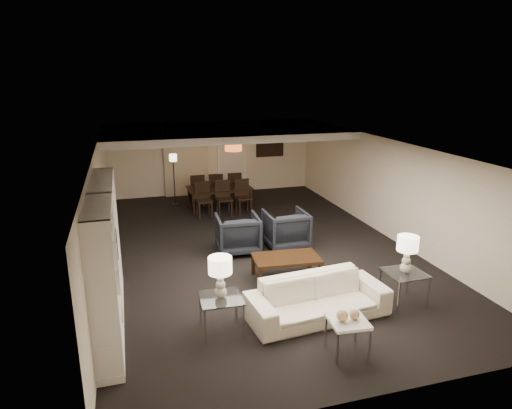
{
  "coord_description": "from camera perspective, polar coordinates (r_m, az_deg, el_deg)",
  "views": [
    {
      "loc": [
        -2.88,
        -9.91,
        4.11
      ],
      "look_at": [
        0.0,
        0.0,
        1.1
      ],
      "focal_mm": 32.0,
      "sensor_mm": 36.0,
      "label": 1
    }
  ],
  "objects": [
    {
      "name": "gold_gourd_a",
      "position": [
        7.05,
        10.74,
        -13.47
      ],
      "size": [
        0.18,
        0.18,
        0.18
      ],
      "primitive_type": "sphere",
      "color": "#D9B373",
      "rests_on": "marble_table"
    },
    {
      "name": "marble_table",
      "position": [
        7.28,
        11.31,
        -15.86
      ],
      "size": [
        0.6,
        0.6,
        0.56
      ],
      "primitive_type": null,
      "rotation": [
        0.0,
        0.0,
        -0.08
      ],
      "color": "silver",
      "rests_on": "floor"
    },
    {
      "name": "armchair_right",
      "position": [
        11.07,
        3.73,
        -3.06
      ],
      "size": [
        0.97,
        1.0,
        0.91
      ],
      "primitive_type": "imported",
      "rotation": [
        0.0,
        0.0,
        3.14
      ],
      "color": "black",
      "rests_on": "floor"
    },
    {
      "name": "wall_back",
      "position": [
        15.94,
        -5.56,
        5.84
      ],
      "size": [
        7.0,
        0.02,
        2.5
      ],
      "primitive_type": "cube",
      "color": "beige",
      "rests_on": "ground"
    },
    {
      "name": "vase_blue",
      "position": [
        6.8,
        -18.43,
        -10.56
      ],
      "size": [
        0.15,
        0.15,
        0.16
      ],
      "primitive_type": "imported",
      "color": "#2853AE",
      "rests_on": "media_unit"
    },
    {
      "name": "armchair_left",
      "position": [
        10.74,
        -2.31,
        -3.66
      ],
      "size": [
        1.03,
        1.06,
        0.91
      ],
      "primitive_type": "imported",
      "rotation": [
        0.0,
        0.0,
        3.08
      ],
      "color": "black",
      "rests_on": "floor"
    },
    {
      "name": "wall_right",
      "position": [
        12.13,
        16.09,
        1.97
      ],
      "size": [
        0.02,
        11.0,
        2.5
      ],
      "primitive_type": "cube",
      "color": "beige",
      "rests_on": "ground"
    },
    {
      "name": "table_lamp_left",
      "position": [
        7.34,
        -4.48,
        -9.09
      ],
      "size": [
        0.38,
        0.38,
        0.69
      ],
      "primitive_type": null,
      "rotation": [
        0.0,
        0.0,
        -0.0
      ],
      "color": "beige",
      "rests_on": "side_table_left"
    },
    {
      "name": "media_unit",
      "position": [
        7.89,
        -18.22,
        -6.44
      ],
      "size": [
        0.38,
        3.4,
        2.35
      ],
      "primitive_type": null,
      "color": "white",
      "rests_on": "wall_left"
    },
    {
      "name": "chair_nm",
      "position": [
        13.52,
        -4.0,
        0.76
      ],
      "size": [
        0.47,
        0.47,
        1.02
      ],
      "primitive_type": null,
      "rotation": [
        0.0,
        0.0,
        -0.01
      ],
      "color": "black",
      "rests_on": "floor"
    },
    {
      "name": "sofa",
      "position": [
        8.09,
        7.72,
        -11.54
      ],
      "size": [
        2.52,
        1.19,
        0.71
      ],
      "primitive_type": "imported",
      "rotation": [
        0.0,
        0.0,
        0.1
      ],
      "color": "beige",
      "rests_on": "floor"
    },
    {
      "name": "coffee_table",
      "position": [
        9.48,
        3.78,
        -7.89
      ],
      "size": [
        1.4,
        0.88,
        0.48
      ],
      "primitive_type": null,
      "rotation": [
        0.0,
        0.0,
        -0.08
      ],
      "color": "black",
      "rests_on": "floor"
    },
    {
      "name": "pendant_light",
      "position": [
        13.96,
        -2.85,
        7.21
      ],
      "size": [
        0.52,
        0.52,
        0.24
      ],
      "primitive_type": "cylinder",
      "color": "#D8591E",
      "rests_on": "ceiling_soffit"
    },
    {
      "name": "floor_lamp",
      "position": [
        14.69,
        -10.2,
        3.05
      ],
      "size": [
        0.27,
        0.27,
        1.64
      ],
      "primitive_type": null,
      "rotation": [
        0.0,
        0.0,
        0.15
      ],
      "color": "black",
      "rests_on": "floor"
    },
    {
      "name": "gold_gourd_b",
      "position": [
        7.14,
        12.2,
        -13.26
      ],
      "size": [
        0.16,
        0.16,
        0.16
      ],
      "primitive_type": "sphere",
      "color": "tan",
      "rests_on": "marble_table"
    },
    {
      "name": "side_table_left",
      "position": [
        7.65,
        -4.37,
        -13.56
      ],
      "size": [
        0.7,
        0.7,
        0.63
      ],
      "primitive_type": null,
      "rotation": [
        0.0,
        0.0,
        -0.04
      ],
      "color": "white",
      "rests_on": "floor"
    },
    {
      "name": "curtains",
      "position": [
        15.73,
        -8.73,
        5.41
      ],
      "size": [
        1.5,
        0.12,
        2.4
      ],
      "primitive_type": "cube",
      "color": "beige",
      "rests_on": "wall_back"
    },
    {
      "name": "door",
      "position": [
        16.09,
        -3.06,
        5.27
      ],
      "size": [
        0.9,
        0.05,
        2.1
      ],
      "primitive_type": "cube",
      "color": "silver",
      "rests_on": "wall_back"
    },
    {
      "name": "television",
      "position": [
        8.44,
        -17.85,
        -5.88
      ],
      "size": [
        1.02,
        0.13,
        0.59
      ],
      "primitive_type": "imported",
      "rotation": [
        0.0,
        0.0,
        1.57
      ],
      "color": "black",
      "rests_on": "media_unit"
    },
    {
      "name": "ceiling_soffit",
      "position": [
        13.83,
        -4.11,
        9.11
      ],
      "size": [
        7.0,
        4.0,
        0.2
      ],
      "primitive_type": "cube",
      "color": "silver",
      "rests_on": "ceiling"
    },
    {
      "name": "wall_left",
      "position": [
        10.34,
        -18.97,
        -0.72
      ],
      "size": [
        0.02,
        11.0,
        2.5
      ],
      "primitive_type": "cube",
      "color": "beige",
      "rests_on": "ground"
    },
    {
      "name": "painting",
      "position": [
        16.36,
        1.73,
        7.25
      ],
      "size": [
        0.95,
        0.04,
        0.65
      ],
      "primitive_type": "cube",
      "color": "#142D38",
      "rests_on": "wall_back"
    },
    {
      "name": "ceiling",
      "position": [
        10.45,
        0.0,
        7.39
      ],
      "size": [
        7.0,
        11.0,
        0.02
      ],
      "primitive_type": "cube",
      "color": "silver",
      "rests_on": "ground"
    },
    {
      "name": "chair_nr",
      "position": [
        13.65,
        -1.54,
        0.95
      ],
      "size": [
        0.49,
        0.49,
        1.02
      ],
      "primitive_type": null,
      "rotation": [
        0.0,
        0.0,
        0.05
      ],
      "color": "black",
      "rests_on": "floor"
    },
    {
      "name": "chair_fr",
      "position": [
        14.87,
        -2.82,
        2.22
      ],
      "size": [
        0.49,
        0.49,
        1.02
      ],
      "primitive_type": null,
      "rotation": [
        0.0,
        0.0,
        3.09
      ],
      "color": "black",
      "rests_on": "floor"
    },
    {
      "name": "wall_front",
      "position": [
        6.0,
        15.23,
        -12.85
      ],
      "size": [
        7.0,
        0.02,
        2.5
      ],
      "primitive_type": "cube",
      "color": "beige",
      "rests_on": "ground"
    },
    {
      "name": "table_lamp_right",
      "position": [
        8.62,
        18.33,
        -5.96
      ],
      "size": [
        0.39,
        0.39,
        0.69
      ],
      "primitive_type": null,
      "rotation": [
        0.0,
        0.0,
        -0.02
      ],
      "color": "beige",
      "rests_on": "side_table_right"
    },
    {
      "name": "chair_fm",
      "position": [
        14.75,
        -5.08,
        2.05
      ],
      "size": [
        0.52,
        0.52,
        1.02
      ],
      "primitive_type": null,
      "rotation": [
        0.0,
        0.0,
        3.04
      ],
      "color": "black",
      "rests_on": "floor"
    },
    {
      "name": "floor",
      "position": [
        11.11,
        0.0,
        -5.45
      ],
      "size": [
        11.0,
        11.0,
        0.0
      ],
      "primitive_type": "plane",
      "color": "black",
      "rests_on": "ground"
    },
    {
      "name": "floor_speaker",
      "position": [
        9.98,
        -16.98,
        -5.73
      ],
      "size": [
        0.11,
        0.11,
        0.99
      ],
      "primitive_type": "cube",
      "rotation": [
        0.0,
        0.0,
        0.04
      ],
      "color": "black",
      "rests_on": "floor"
    },
    {
      "name": "side_table_right",
      "position": [
        8.89,
        17.95,
        -9.9
      ],
      "size": [
        0.68,
        0.68,
        0.63
      ],
      "primitive_type": null,
      "rotation": [
        0.0,
        0.0,
        0.02
      ],
      "color": "white",
      "rests_on": "floor"
    },
    {
      "name": "vase_amber",
      "position": [
        7.34,
        -18.61,
        -4.21
      ],
      "size": [
        0.17,
        0.17,
        0.18
      ],
      "primitive_type": "imported",
      "color": "#BC853E",
      "rests_on": "media_unit"
    },
    {
      "name": "chair_nl",
      "position": [
        13.41,
        -6.51,
        0.56
      ],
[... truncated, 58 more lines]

